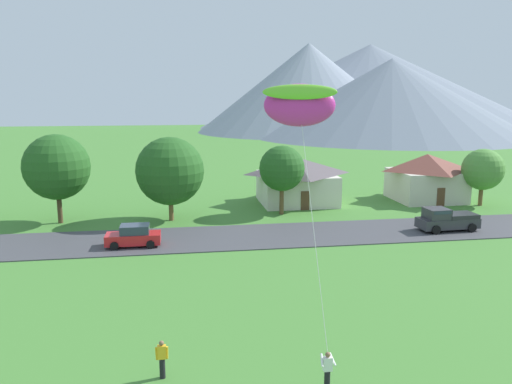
% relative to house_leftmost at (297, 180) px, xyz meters
% --- Properties ---
extents(road_strip, '(160.00, 7.61, 0.08)m').
position_rel_house_leftmost_xyz_m(road_strip, '(-7.63, -12.80, -2.57)').
color(road_strip, '#424247').
rests_on(road_strip, ground).
extents(mountain_west_ridge, '(125.54, 125.54, 30.19)m').
position_rel_house_leftmost_xyz_m(mountain_west_ridge, '(58.57, 129.58, 12.49)').
color(mountain_west_ridge, slate).
rests_on(mountain_west_ridge, ground).
extents(mountain_central_ridge, '(78.85, 78.85, 22.07)m').
position_rel_house_leftmost_xyz_m(mountain_central_ridge, '(48.24, 86.27, 8.42)').
color(mountain_central_ridge, slate).
rests_on(mountain_central_ridge, ground).
extents(mountain_far_east_ridge, '(72.31, 72.31, 28.34)m').
position_rel_house_leftmost_xyz_m(mountain_far_east_ridge, '(30.26, 110.08, 11.56)').
color(mountain_far_east_ridge, gray).
rests_on(mountain_far_east_ridge, ground).
extents(house_leftmost, '(8.51, 7.98, 5.04)m').
position_rel_house_leftmost_xyz_m(house_leftmost, '(0.00, 0.00, 0.00)').
color(house_leftmost, beige).
rests_on(house_leftmost, ground).
extents(house_left_center, '(7.66, 7.35, 5.25)m').
position_rel_house_leftmost_xyz_m(house_left_center, '(14.78, -0.78, 0.11)').
color(house_left_center, beige).
rests_on(house_left_center, ground).
extents(tree_left_of_center, '(6.38, 6.38, 7.92)m').
position_rel_house_leftmost_xyz_m(tree_left_of_center, '(-13.62, -5.91, 2.11)').
color(tree_left_of_center, brown).
rests_on(tree_left_of_center, ground).
extents(tree_center, '(4.39, 4.39, 6.12)m').
position_rel_house_leftmost_xyz_m(tree_center, '(19.25, -4.42, 1.30)').
color(tree_center, brown).
rests_on(tree_center, ground).
extents(tree_right_of_center, '(6.00, 6.00, 8.25)m').
position_rel_house_leftmost_xyz_m(tree_right_of_center, '(-23.81, -5.32, 2.63)').
color(tree_right_of_center, '#4C3823').
rests_on(tree_right_of_center, ground).
extents(tree_near_right, '(4.49, 4.49, 6.87)m').
position_rel_house_leftmost_xyz_m(tree_near_right, '(-2.76, -5.06, 1.99)').
color(tree_near_right, brown).
rests_on(tree_near_right, ground).
extents(parked_car_red_mid_west, '(4.22, 2.11, 1.68)m').
position_rel_house_leftmost_xyz_m(parked_car_red_mid_west, '(-16.47, -14.17, -1.74)').
color(parked_car_red_mid_west, red).
rests_on(parked_car_red_mid_west, road_strip).
extents(pickup_truck_charcoal_west_side, '(5.28, 2.50, 1.99)m').
position_rel_house_leftmost_xyz_m(pickup_truck_charcoal_west_side, '(10.09, -13.65, -1.55)').
color(pickup_truck_charcoal_west_side, '#333338').
rests_on(pickup_truck_charcoal_west_side, road_strip).
extents(kite_flyer_with_kite, '(3.40, 5.35, 12.26)m').
position_rel_house_leftmost_xyz_m(kite_flyer_with_kite, '(-7.63, -31.61, 8.49)').
color(kite_flyer_with_kite, black).
rests_on(kite_flyer_with_kite, ground).
extents(watcher_person, '(0.56, 0.24, 1.68)m').
position_rel_house_leftmost_xyz_m(watcher_person, '(-13.86, -33.61, -1.73)').
color(watcher_person, black).
rests_on(watcher_person, ground).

